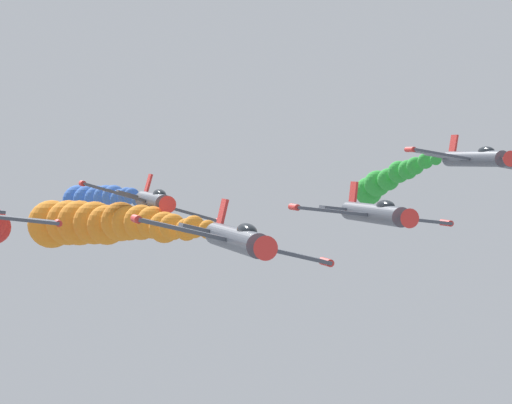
# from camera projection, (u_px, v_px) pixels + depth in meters

# --- Properties ---
(airplane_lead) EXTENTS (9.38, 10.35, 3.11)m
(airplane_lead) POSITION_uv_depth(u_px,v_px,m) (237.00, 239.00, 54.93)
(airplane_lead) COLOR #474C56
(smoke_trail_lead) EXTENTS (8.32, 29.86, 3.69)m
(smoke_trail_lead) POSITION_uv_depth(u_px,v_px,m) (92.00, 223.00, 81.39)
(smoke_trail_lead) COLOR orange
(airplane_left_inner) EXTENTS (9.54, 10.35, 2.56)m
(airplane_left_inner) POSITION_uv_depth(u_px,v_px,m) (375.00, 213.00, 68.32)
(airplane_left_inner) COLOR #474C56
(airplane_left_outer) EXTENTS (9.29, 10.35, 3.30)m
(airplane_left_outer) POSITION_uv_depth(u_px,v_px,m) (154.00, 201.00, 76.92)
(airplane_left_outer) COLOR #474C56
(smoke_trail_left_outer) EXTENTS (4.47, 17.34, 2.72)m
(smoke_trail_left_outer) POSITION_uv_depth(u_px,v_px,m) (96.00, 199.00, 94.76)
(smoke_trail_left_outer) COLOR blue
(airplane_right_outer) EXTENTS (9.49, 10.35, 2.80)m
(airplane_right_outer) POSITION_uv_depth(u_px,v_px,m) (475.00, 158.00, 83.26)
(airplane_right_outer) COLOR #474C56
(smoke_trail_right_outer) EXTENTS (2.69, 15.16, 4.40)m
(smoke_trail_right_outer) POSITION_uv_depth(u_px,v_px,m) (386.00, 181.00, 99.75)
(smoke_trail_right_outer) COLOR green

